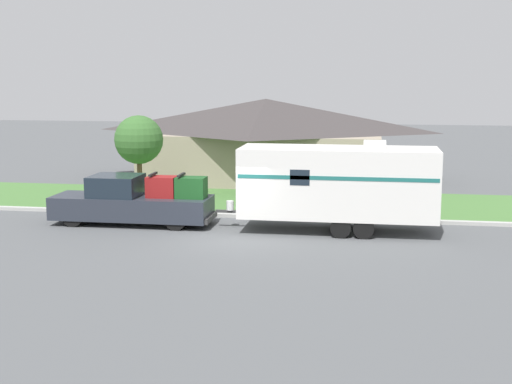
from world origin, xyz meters
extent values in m
plane|color=#515456|center=(0.00, 0.00, 0.00)|extent=(120.00, 120.00, 0.00)
cube|color=#ADADA8|center=(0.00, 3.75, 0.07)|extent=(80.00, 0.30, 0.14)
cube|color=#477538|center=(0.00, 7.40, 0.01)|extent=(80.00, 7.00, 0.03)
cube|color=gray|center=(-0.89, 14.57, 1.33)|extent=(12.55, 7.88, 2.65)
pyramid|color=#3D3838|center=(-0.89, 14.57, 3.55)|extent=(13.55, 8.51, 1.79)
cube|color=#4C3828|center=(-0.89, 10.66, 1.05)|extent=(1.00, 0.06, 2.10)
cylinder|color=black|center=(-6.34, 0.99, 0.42)|extent=(0.84, 0.28, 0.84)
cylinder|color=black|center=(-6.34, 2.57, 0.42)|extent=(0.84, 0.28, 0.84)
cylinder|color=black|center=(-2.27, 0.99, 0.42)|extent=(0.84, 0.28, 0.84)
cylinder|color=black|center=(-2.27, 2.57, 0.42)|extent=(0.84, 0.28, 0.84)
cube|color=#282D38|center=(-5.52, 1.78, 0.67)|extent=(3.62, 1.94, 0.87)
cube|color=#19232D|center=(-4.87, 1.78, 1.51)|extent=(1.88, 1.78, 0.80)
cube|color=#282D38|center=(-2.43, 1.78, 0.67)|extent=(2.55, 1.94, 0.87)
cube|color=#333333|center=(-1.10, 1.78, 0.35)|extent=(0.12, 1.74, 0.20)
cube|color=maroon|center=(-2.99, 1.78, 1.51)|extent=(1.15, 0.81, 0.80)
cube|color=black|center=(-3.36, 1.78, 1.99)|extent=(0.10, 0.90, 0.08)
cube|color=#194C1E|center=(-1.87, 1.78, 1.51)|extent=(1.15, 0.81, 0.80)
cube|color=black|center=(-2.24, 1.78, 1.99)|extent=(0.10, 0.90, 0.08)
cylinder|color=black|center=(3.89, 0.70, 0.37)|extent=(0.74, 0.22, 0.74)
cylinder|color=black|center=(3.89, 2.87, 0.37)|extent=(0.74, 0.22, 0.74)
cylinder|color=black|center=(4.70, 0.70, 0.37)|extent=(0.74, 0.22, 0.74)
cylinder|color=black|center=(4.70, 2.87, 0.37)|extent=(0.74, 0.22, 0.74)
cube|color=silver|center=(3.72, 1.78, 1.85)|extent=(7.21, 2.45, 2.55)
cube|color=#1E6660|center=(3.72, 0.55, 2.17)|extent=(7.07, 0.01, 0.14)
cube|color=#383838|center=(-0.40, 1.78, 0.63)|extent=(1.02, 0.12, 0.10)
cylinder|color=silver|center=(-0.35, 1.78, 0.86)|extent=(0.28, 0.28, 0.36)
cube|color=silver|center=(5.02, 1.78, 3.26)|extent=(0.80, 0.68, 0.28)
cube|color=#19232D|center=(2.42, 0.55, 2.17)|extent=(0.70, 0.01, 0.56)
cylinder|color=brown|center=(3.86, 4.71, 0.55)|extent=(0.09, 0.09, 1.10)
cube|color=black|center=(3.86, 4.71, 1.21)|extent=(0.48, 0.20, 0.22)
cylinder|color=brown|center=(-5.92, 7.79, 0.94)|extent=(0.24, 0.24, 1.88)
sphere|color=#38662D|center=(-5.92, 7.79, 2.74)|extent=(2.29, 2.29, 2.29)
camera|label=1|loc=(4.90, -24.30, 5.79)|focal=50.00mm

